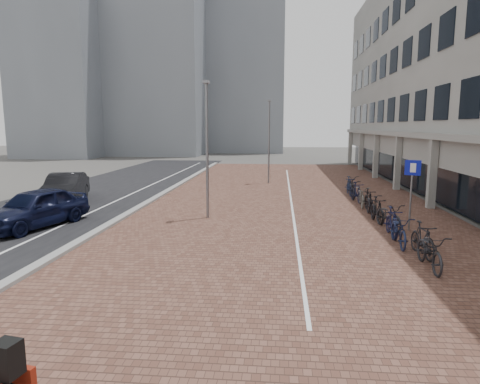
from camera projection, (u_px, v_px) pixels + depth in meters
name	position (u px, v px, depth m)	size (l,w,h in m)	color
ground	(219.00, 275.00, 11.25)	(140.00, 140.00, 0.00)	#474442
plaza_brick	(287.00, 199.00, 22.87)	(14.50, 42.00, 0.04)	brown
street_asphalt	(92.00, 196.00, 23.90)	(8.00, 50.00, 0.03)	black
curb	(159.00, 196.00, 23.52)	(0.35, 42.00, 0.14)	gray
lane_line	(126.00, 196.00, 23.71)	(0.12, 44.00, 0.00)	white
parking_line	(291.00, 199.00, 22.85)	(0.10, 30.00, 0.00)	white
office_building	(478.00, 47.00, 24.47)	(8.40, 40.00, 15.00)	#9F9F9A
bg_towers	(167.00, 53.00, 58.56)	(33.00, 23.00, 32.00)	gray
car_navy	(35.00, 208.00, 16.42)	(1.81, 4.49, 1.53)	black
car_dark	(65.00, 188.00, 21.85)	(1.59, 4.56, 1.50)	black
parking_sign	(412.00, 183.00, 15.59)	(0.53, 0.26, 2.69)	slate
lamp_near	(207.00, 152.00, 17.69)	(0.12, 0.12, 5.71)	gray
lamp_far	(269.00, 143.00, 28.79)	(0.12, 0.12, 5.63)	slate
bike_row	(373.00, 205.00, 18.41)	(1.18, 15.79, 1.05)	black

